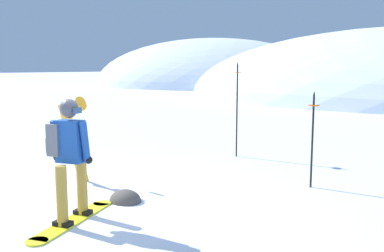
{
  "coord_description": "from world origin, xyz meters",
  "views": [
    {
      "loc": [
        4.71,
        -4.26,
        2.13
      ],
      "look_at": [
        0.03,
        2.52,
        1.0
      ],
      "focal_mm": 39.96,
      "sensor_mm": 36.0,
      "label": 1
    }
  ],
  "objects_px": {
    "spare_snowboard": "(75,139)",
    "rock_dark": "(125,201)",
    "snowboarder_main": "(69,157)",
    "piste_marker_near": "(237,103)",
    "piste_marker_far": "(313,132)"
  },
  "relations": [
    {
      "from": "spare_snowboard",
      "to": "piste_marker_far",
      "type": "height_order",
      "value": "piste_marker_far"
    },
    {
      "from": "piste_marker_far",
      "to": "rock_dark",
      "type": "distance_m",
      "value": 3.45
    },
    {
      "from": "snowboarder_main",
      "to": "spare_snowboard",
      "type": "xyz_separation_m",
      "value": [
        -1.55,
        1.41,
        -0.1
      ]
    },
    {
      "from": "snowboarder_main",
      "to": "piste_marker_far",
      "type": "height_order",
      "value": "piste_marker_far"
    },
    {
      "from": "piste_marker_far",
      "to": "piste_marker_near",
      "type": "bearing_deg",
      "value": 146.22
    },
    {
      "from": "snowboarder_main",
      "to": "rock_dark",
      "type": "distance_m",
      "value": 1.41
    },
    {
      "from": "snowboarder_main",
      "to": "rock_dark",
      "type": "height_order",
      "value": "snowboarder_main"
    },
    {
      "from": "snowboarder_main",
      "to": "spare_snowboard",
      "type": "bearing_deg",
      "value": 137.75
    },
    {
      "from": "spare_snowboard",
      "to": "snowboarder_main",
      "type": "bearing_deg",
      "value": -42.25
    },
    {
      "from": "piste_marker_near",
      "to": "piste_marker_far",
      "type": "bearing_deg",
      "value": -33.78
    },
    {
      "from": "piste_marker_near",
      "to": "rock_dark",
      "type": "relative_size",
      "value": 4.12
    },
    {
      "from": "snowboarder_main",
      "to": "piste_marker_near",
      "type": "distance_m",
      "value": 5.18
    },
    {
      "from": "snowboarder_main",
      "to": "rock_dark",
      "type": "relative_size",
      "value": 3.23
    },
    {
      "from": "spare_snowboard",
      "to": "rock_dark",
      "type": "bearing_deg",
      "value": -12.28
    },
    {
      "from": "piste_marker_far",
      "to": "snowboarder_main",
      "type": "bearing_deg",
      "value": -121.47
    }
  ]
}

